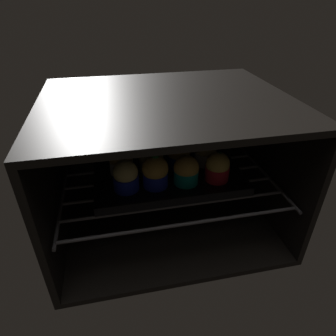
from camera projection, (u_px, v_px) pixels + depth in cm
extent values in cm
cube|color=black|center=(167.00, 217.00, 87.07)|extent=(59.00, 47.00, 1.50)
cube|color=black|center=(167.00, 102.00, 68.26)|extent=(59.00, 47.00, 1.50)
cube|color=black|center=(153.00, 131.00, 96.55)|extent=(59.00, 1.50, 34.00)
cube|color=black|center=(54.00, 179.00, 72.67)|extent=(1.50, 47.00, 34.00)
cube|color=black|center=(266.00, 155.00, 82.66)|extent=(1.50, 47.00, 34.00)
cylinder|color=#4C494C|center=(184.00, 224.00, 63.69)|extent=(54.00, 0.80, 0.80)
cylinder|color=#4C494C|center=(178.00, 206.00, 68.95)|extent=(54.00, 0.80, 0.80)
cylinder|color=#4C494C|center=(172.00, 190.00, 74.21)|extent=(54.00, 0.80, 0.80)
cylinder|color=#4C494C|center=(167.00, 177.00, 79.47)|extent=(54.00, 0.80, 0.80)
cylinder|color=#4C494C|center=(162.00, 165.00, 84.72)|extent=(54.00, 0.80, 0.80)
cylinder|color=#4C494C|center=(159.00, 155.00, 89.98)|extent=(54.00, 0.80, 0.80)
cylinder|color=#4C494C|center=(155.00, 145.00, 95.24)|extent=(54.00, 0.80, 0.80)
cylinder|color=#4C494C|center=(64.00, 189.00, 74.78)|extent=(0.80, 42.00, 0.80)
cylinder|color=#4C494C|center=(258.00, 166.00, 84.16)|extent=(0.80, 42.00, 0.80)
cube|color=black|center=(168.00, 177.00, 77.58)|extent=(38.16, 22.81, 1.20)
cube|color=black|center=(178.00, 199.00, 67.86)|extent=(38.16, 0.80, 1.00)
cube|color=black|center=(160.00, 154.00, 86.13)|extent=(38.16, 0.80, 1.00)
cube|color=black|center=(96.00, 182.00, 73.75)|extent=(0.80, 22.81, 1.00)
cube|color=black|center=(234.00, 166.00, 80.24)|extent=(0.80, 22.81, 1.00)
cylinder|color=#1928B7|center=(126.00, 182.00, 71.15)|extent=(6.21, 6.21, 3.76)
sphere|color=#E0CC7A|center=(125.00, 172.00, 69.58)|extent=(6.02, 6.02, 6.02)
cylinder|color=#1928B7|center=(155.00, 179.00, 72.41)|extent=(6.21, 6.21, 3.76)
sphere|color=gold|center=(155.00, 168.00, 70.78)|extent=(6.44, 6.44, 6.44)
sphere|color=#28702D|center=(155.00, 158.00, 69.62)|extent=(2.10, 2.10, 2.10)
cylinder|color=#0C8C84|center=(186.00, 176.00, 73.47)|extent=(6.21, 6.21, 3.76)
sphere|color=gold|center=(186.00, 168.00, 72.13)|extent=(6.35, 6.35, 6.35)
sphere|color=#28702D|center=(186.00, 161.00, 71.23)|extent=(1.74, 1.74, 1.74)
cylinder|color=red|center=(217.00, 173.00, 74.83)|extent=(6.21, 6.21, 3.76)
sphere|color=gold|center=(218.00, 164.00, 73.40)|extent=(6.09, 6.09, 6.09)
sphere|color=#28702D|center=(219.00, 156.00, 72.53)|extent=(2.03, 2.03, 2.03)
cylinder|color=silver|center=(122.00, 166.00, 77.48)|extent=(6.21, 6.21, 3.76)
sphere|color=gold|center=(121.00, 157.00, 75.90)|extent=(6.39, 6.39, 6.39)
cylinder|color=silver|center=(151.00, 164.00, 78.54)|extent=(6.21, 6.21, 3.76)
sphere|color=#E0CC7A|center=(151.00, 156.00, 77.19)|extent=(6.73, 6.73, 6.73)
cylinder|color=#1928B7|center=(179.00, 160.00, 80.15)|extent=(6.21, 6.21, 3.76)
sphere|color=gold|center=(179.00, 152.00, 78.71)|extent=(6.27, 6.27, 6.27)
sphere|color=#19511E|center=(182.00, 144.00, 76.74)|extent=(2.00, 2.00, 2.00)
cylinder|color=silver|center=(205.00, 157.00, 81.62)|extent=(6.21, 6.21, 3.76)
sphere|color=#E0CC7A|center=(205.00, 150.00, 80.34)|extent=(6.00, 6.00, 6.00)
sphere|color=#28702D|center=(210.00, 142.00, 78.73)|extent=(1.69, 1.69, 1.69)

